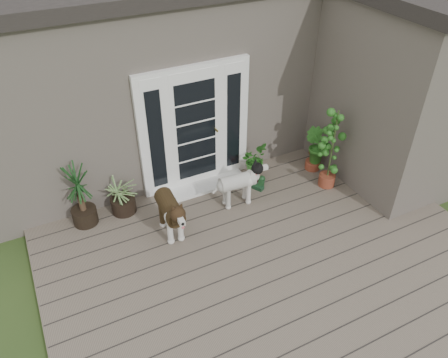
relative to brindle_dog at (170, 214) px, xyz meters
name	(u,v)px	position (x,y,z in m)	size (l,w,h in m)	color
deck	(272,263)	(1.08, -1.17, -0.43)	(6.20, 4.60, 0.12)	#6B5B4C
house_main	(161,63)	(1.08, 3.08, 1.06)	(7.40, 4.00, 3.10)	#665E54
house_wing	(393,97)	(3.98, -0.07, 1.06)	(1.60, 2.40, 3.10)	#665E54
door_unit	(195,128)	(0.88, 1.03, 0.70)	(1.90, 0.14, 2.15)	white
door_step	(202,186)	(0.88, 0.83, -0.35)	(1.60, 0.40, 0.05)	white
brindle_dog	(170,214)	(0.00, 0.00, 0.00)	(0.38, 0.89, 0.74)	#3B2B15
white_dog	(237,187)	(1.22, 0.18, -0.04)	(0.34, 0.78, 0.65)	white
spider_plant	(122,194)	(-0.50, 0.83, -0.02)	(0.66, 0.66, 0.70)	#99B26E
yucca	(80,196)	(-1.12, 0.83, 0.15)	(0.72, 0.72, 1.05)	#103217
herb_a	(254,165)	(1.80, 0.65, -0.08)	(0.46, 0.46, 0.59)	#17531D
herb_b	(314,155)	(2.93, 0.45, -0.07)	(0.40, 0.40, 0.60)	#1A5C20
herb_c	(318,140)	(3.31, 0.83, -0.06)	(0.39, 0.39, 0.61)	#245A19
sapling	(332,149)	(2.85, -0.07, 0.38)	(0.44, 0.44, 1.50)	#1C6523
clog_left	(256,186)	(1.71, 0.39, -0.33)	(0.14, 0.30, 0.09)	#173A22
clog_right	(261,182)	(1.84, 0.44, -0.32)	(0.15, 0.32, 0.10)	#16381B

